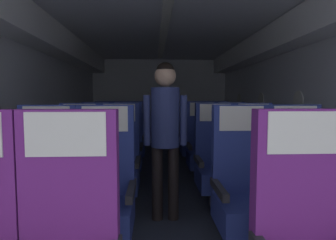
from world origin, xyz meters
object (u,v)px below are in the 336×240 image
Objects in this scene: seat_b_left_window at (45,195)px; seat_b_left_aisle at (104,194)px; seat_d_left_aisle at (126,149)px; seat_c_right_window at (216,163)px; seat_e_left_aisle at (132,139)px; flight_attendant at (165,124)px; seat_d_right_aisle at (231,148)px; seat_b_right_window at (244,191)px; seat_b_right_aisle at (298,189)px; seat_e_left_window at (107,139)px; seat_c_left_aisle at (119,164)px; seat_d_left_window at (96,149)px; seat_e_right_window at (193,139)px; seat_c_left_window at (79,165)px; seat_d_right_window at (203,148)px; seat_e_right_aisle at (217,138)px; seat_c_right_aisle at (255,163)px.

seat_b_left_window and seat_b_left_aisle have the same top height.
seat_d_left_aisle is (0.43, 1.95, 0.00)m from seat_b_left_window.
seat_b_left_window is at bearing -147.81° from seat_c_right_window.
flight_attendant is (0.50, -2.30, 0.48)m from seat_e_left_aisle.
seat_d_right_aisle is at bearing -118.47° from flight_attendant.
seat_b_right_window is 2.01m from seat_d_right_aisle.
seat_e_left_window is at bearing 124.74° from seat_b_right_aisle.
seat_e_left_window is at bearing 154.41° from seat_d_right_aisle.
seat_b_right_aisle and seat_c_left_aisle have the same top height.
seat_d_left_window is at bearing 128.50° from seat_b_right_window.
seat_e_left_window is at bearing 114.43° from seat_d_left_aisle.
seat_d_left_aisle is at bearing -139.08° from seat_e_right_window.
seat_b_right_aisle is 1.00× the size of seat_d_left_window.
seat_d_left_aisle is at bearing 138.63° from seat_c_right_window.
seat_b_left_window is 1.00× the size of seat_c_left_window.
seat_b_left_aisle is 1.00× the size of seat_e_left_window.
seat_b_right_window is at bearing -90.02° from seat_c_right_window.
seat_b_left_aisle is 1.46m from seat_c_right_window.
seat_b_left_aisle is at bearing -89.89° from seat_e_left_aisle.
seat_b_right_window is 0.74× the size of flight_attendant.
seat_b_left_aisle is 1.00× the size of seat_c_left_aisle.
seat_d_right_window and seat_e_left_aisle have the same top height.
seat_c_left_window is 1.12m from flight_attendant.
seat_b_left_aisle is 2.95m from seat_e_left_window.
seat_c_left_window is 0.44m from seat_c_left_aisle.
seat_e_right_aisle is 0.46m from seat_e_right_window.
seat_b_left_aisle is 1.00× the size of seat_c_left_window.
seat_c_left_aisle is at bearing 148.79° from seat_b_right_aisle.
seat_c_right_window is (1.54, 0.00, 0.00)m from seat_c_left_window.
seat_c_left_window is 1.00× the size of seat_d_left_window.
flight_attendant is at bearing -148.78° from seat_c_right_window.
seat_c_right_window is (-0.46, 0.95, 0.00)m from seat_b_right_aisle.
seat_b_right_aisle is 1.05m from seat_c_right_window.
seat_d_right_aisle is 0.97m from seat_e_right_aisle.
seat_e_right_window is (-0.44, 1.94, 0.00)m from seat_c_right_aisle.
seat_c_right_aisle is at bearing 90.48° from seat_b_right_aisle.
seat_b_right_window is at bearing 143.33° from flight_attendant.
seat_b_left_aisle and seat_b_right_window have the same top height.
seat_d_left_window is at bearing 147.76° from seat_c_right_window.
seat_b_right_window is at bearing -51.50° from seat_d_left_window.
seat_b_left_window and seat_c_left_aisle have the same top height.
seat_d_right_window is (-0.43, -0.01, 0.00)m from seat_d_right_aisle.
seat_b_left_aisle is 1.95m from seat_d_left_aisle.
seat_c_right_aisle is at bearing -51.49° from seat_e_left_aisle.
seat_d_left_window is 1.00× the size of seat_e_right_window.
seat_c_right_window and seat_e_right_aisle have the same top height.
seat_e_left_aisle and seat_e_right_window have the same top height.
seat_e_right_aisle is (2.01, 0.01, 0.00)m from seat_e_left_window.
seat_c_left_window is 1.07m from seat_d_left_aisle.
seat_d_right_window is at bearing 0.25° from seat_d_left_aisle.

